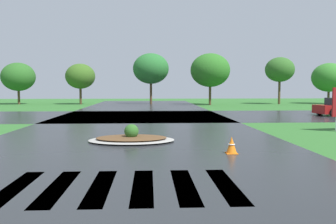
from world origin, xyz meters
name	(u,v)px	position (x,y,z in m)	size (l,w,h in m)	color
asphalt_roadway	(134,142)	(0.00, 10.00, 0.00)	(11.93, 80.00, 0.01)	#232628
asphalt_cross_road	(141,116)	(0.00, 22.32, 0.00)	(90.00, 10.74, 0.01)	#232628
crosswalk_stripes	(122,186)	(0.00, 3.69, 0.00)	(4.95, 2.88, 0.01)	white
median_island	(131,138)	(-0.10, 10.07, 0.13)	(3.35, 2.29, 0.68)	#9E9B93
traffic_cone	(232,146)	(3.22, 7.34, 0.26)	(0.36, 0.36, 0.55)	orange
background_treeline	(184,73)	(4.72, 39.44, 3.77)	(42.08, 7.05, 6.15)	#4C3823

